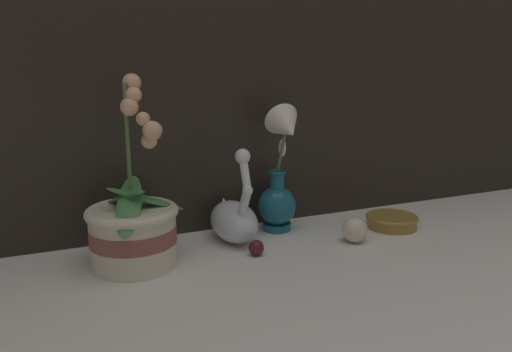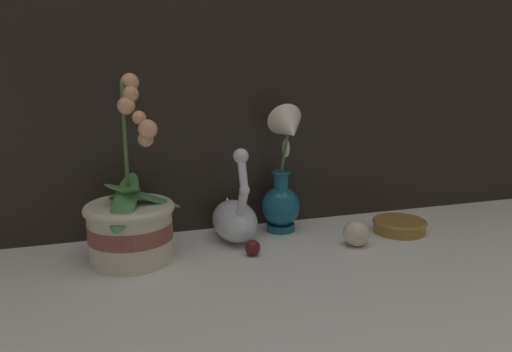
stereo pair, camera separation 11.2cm
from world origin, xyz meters
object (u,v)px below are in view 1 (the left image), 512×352
Objects in this scene: blue_vase at (280,181)px; glass_sphere at (355,230)px; orchid_potted_plant at (133,227)px; amber_dish at (392,220)px; swan_figurine at (234,218)px.

blue_vase is 0.21m from glass_sphere.
orchid_potted_plant is 6.45× the size of glass_sphere.
orchid_potted_plant is 0.64m from amber_dish.
orchid_potted_plant reaches higher than glass_sphere.
amber_dish is at bearing -16.45° from blue_vase.
blue_vase reaches higher than glass_sphere.
orchid_potted_plant is 2.96× the size of amber_dish.
blue_vase is (0.13, 0.01, 0.07)m from swan_figurine.
blue_vase is 2.41× the size of amber_dish.
orchid_potted_plant is 0.25m from swan_figurine.
blue_vase is at bearing 6.45° from swan_figurine.
glass_sphere is at bearing -46.14° from blue_vase.
orchid_potted_plant is at bearing -169.08° from blue_vase.
orchid_potted_plant is 0.37m from blue_vase.
glass_sphere is at bearing -25.20° from swan_figurine.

